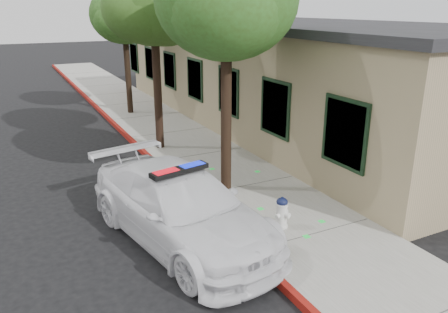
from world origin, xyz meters
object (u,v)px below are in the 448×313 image
at_px(clapboard_building, 281,73).
at_px(fire_hydrant, 282,212).
at_px(street_tree_far, 125,18).
at_px(street_tree_near, 227,5).
at_px(street_tree_mid, 154,6).
at_px(police_car, 181,207).

relative_size(clapboard_building, fire_hydrant, 29.17).
distance_m(clapboard_building, street_tree_far, 7.11).
height_order(clapboard_building, fire_hydrant, clapboard_building).
height_order(fire_hydrant, street_tree_near, street_tree_near).
relative_size(fire_hydrant, street_tree_near, 0.11).
bearing_deg(fire_hydrant, street_tree_far, 67.28).
height_order(clapboard_building, street_tree_mid, street_tree_mid).
distance_m(clapboard_building, street_tree_near, 8.54).
bearing_deg(fire_hydrant, street_tree_mid, 71.43).
relative_size(clapboard_building, street_tree_near, 3.34).
bearing_deg(fire_hydrant, police_car, 138.19).
xyz_separation_m(clapboard_building, street_tree_mid, (-5.98, -1.59, 2.66)).
bearing_deg(street_tree_near, street_tree_far, 89.32).
bearing_deg(street_tree_mid, fire_hydrant, -86.10).
height_order(fire_hydrant, street_tree_mid, street_tree_mid).
bearing_deg(clapboard_building, street_tree_far, 143.76).
relative_size(street_tree_near, street_tree_mid, 1.02).
relative_size(police_car, street_tree_far, 1.02).
relative_size(police_car, street_tree_mid, 0.92).
distance_m(fire_hydrant, street_tree_mid, 8.08).
height_order(police_car, street_tree_mid, street_tree_mid).
xyz_separation_m(clapboard_building, fire_hydrant, (-5.51, -8.43, -1.62)).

